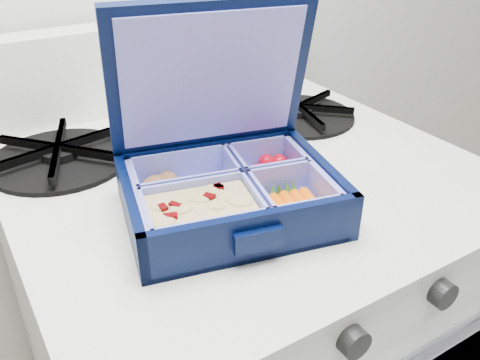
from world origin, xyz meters
TOP-DOWN VIEW (x-y plane):
  - bento_box at (-0.20, 1.58)m, footprint 0.26×0.22m
  - burner_grate at (0.03, 1.77)m, footprint 0.22×0.22m
  - burner_grate_rear at (-0.33, 1.81)m, footprint 0.22×0.22m
  - fork at (-0.09, 1.72)m, footprint 0.13×0.17m

SIDE VIEW (x-z plane):
  - fork at x=-0.09m, z-range 0.87..0.88m
  - burner_grate_rear at x=-0.33m, z-range 0.87..0.89m
  - burner_grate at x=0.03m, z-range 0.87..0.90m
  - bento_box at x=-0.20m, z-range 0.87..0.93m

